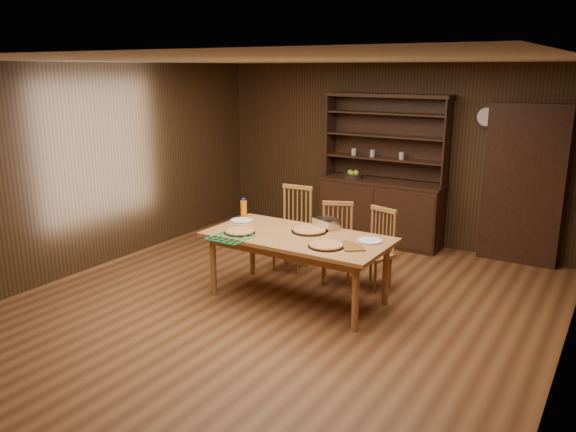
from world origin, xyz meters
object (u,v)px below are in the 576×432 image
Objects in this scene: chair_right at (378,245)px; juice_bottle at (244,208)px; dining_table at (298,242)px; chair_center at (337,239)px; china_hutch at (381,203)px; chair_left at (294,225)px.

chair_right is 4.00× the size of juice_bottle.
dining_table is 0.82m from chair_center.
juice_bottle is at bearing 161.46° from dining_table.
juice_bottle reaches higher than chair_center.
juice_bottle is (-0.96, 0.32, 0.18)m from dining_table.
chair_center is at bearing -157.59° from chair_right.
china_hutch reaches higher than chair_right.
china_hutch is at bearing 69.87° from chair_center.
chair_right is (0.65, -1.65, -0.10)m from china_hutch.
dining_table is at bearing -18.54° from juice_bottle.
dining_table is at bearing -120.31° from chair_center.
chair_center is at bearing 24.64° from juice_bottle.
china_hutch is 2.30× the size of chair_right.
chair_left is at bearing 147.10° from chair_center.
juice_bottle is at bearing -126.98° from chair_left.
juice_bottle is at bearing -112.49° from china_hutch.
dining_table is 1.06m from chair_right.
chair_left is (-0.53, -1.61, -0.03)m from china_hutch.
dining_table is at bearing -108.36° from chair_right.
dining_table is 2.14× the size of chair_right.
chair_right is (0.59, 0.86, -0.18)m from dining_table.
chair_left is 0.74m from juice_bottle.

